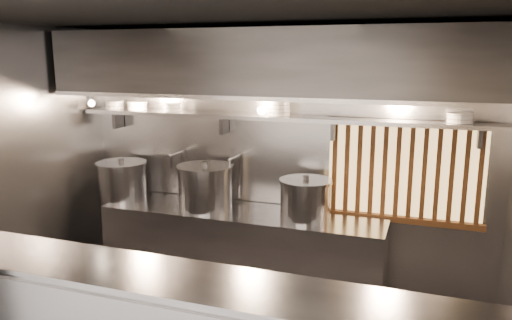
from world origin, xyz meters
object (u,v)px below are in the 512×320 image
Objects in this scene: heat_lamp at (90,98)px; pendant_bulb at (262,110)px; stock_pot_mid at (205,187)px; stock_pot_right at (306,199)px; stock_pot_left at (122,180)px.

heat_lamp is 1.87× the size of pendant_bulb.
heat_lamp is 1.54m from stock_pot_mid.
stock_pot_left is at bearing 179.36° from stock_pot_right.
heat_lamp is 2.50m from stock_pot_right.
pendant_bulb is 1.86m from stock_pot_left.
heat_lamp is 0.61× the size of stock_pot_right.
stock_pot_mid is (-0.60, -0.09, -0.83)m from pendant_bulb.
stock_pot_mid is at bearing 179.84° from stock_pot_right.
heat_lamp reaches higher than stock_pot_right.
pendant_bulb is 0.30× the size of stock_pot_left.
pendant_bulb is 0.99m from stock_pot_right.
heat_lamp is 0.57× the size of stock_pot_left.
heat_lamp is at bearing -118.07° from stock_pot_left.
stock_pot_left is 1.05m from stock_pot_mid.
heat_lamp is at bearing -169.00° from pendant_bulb.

